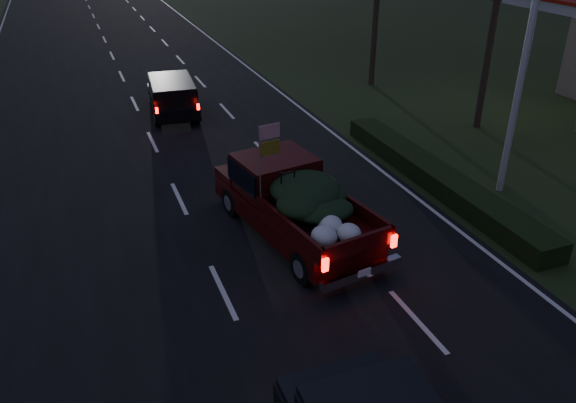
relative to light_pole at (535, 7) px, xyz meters
name	(u,v)px	position (x,y,z in m)	size (l,w,h in m)	color
ground	(223,292)	(-9.50, -2.00, -5.48)	(120.00, 120.00, 0.00)	black
road_asphalt	(223,292)	(-9.50, -2.00, -5.47)	(14.00, 120.00, 0.02)	black
hedge_row	(436,177)	(-1.70, 1.00, -5.18)	(1.00, 10.00, 0.60)	black
light_pole	(535,7)	(0.00, 0.00, 0.00)	(0.50, 0.90, 9.16)	silver
pickup_truck	(294,198)	(-7.03, -0.17, -4.39)	(2.98, 5.80, 2.90)	#3C0908
lead_suv	(172,93)	(-8.11, 10.92, -4.55)	(2.14, 4.42, 1.23)	black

